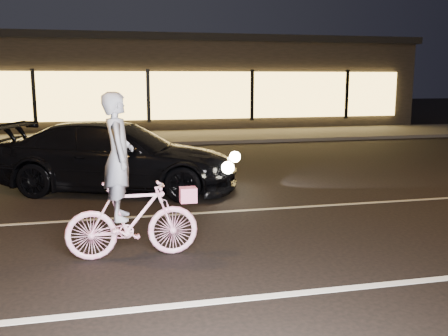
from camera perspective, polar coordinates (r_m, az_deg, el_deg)
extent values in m
plane|color=black|center=(6.94, 1.31, -9.42)|extent=(90.00, 90.00, 0.00)
cube|color=silver|center=(5.61, 5.21, -14.38)|extent=(60.00, 0.12, 0.01)
cube|color=gray|center=(8.81, -1.90, -5.11)|extent=(60.00, 0.10, 0.01)
cube|color=#383533|center=(19.54, -8.12, 3.46)|extent=(30.00, 4.00, 0.12)
cube|color=black|center=(25.39, -9.41, 9.36)|extent=(25.00, 8.00, 4.00)
cube|color=black|center=(25.44, -9.55, 13.98)|extent=(25.40, 8.40, 0.30)
cube|color=#FFC759|center=(21.31, -8.67, 8.16)|extent=(23.00, 0.15, 2.00)
cube|color=black|center=(21.36, -20.88, 7.61)|extent=(0.15, 0.08, 2.20)
cube|color=black|center=(21.23, -8.65, 8.15)|extent=(0.15, 0.08, 2.20)
cube|color=black|center=(22.03, 3.22, 8.32)|extent=(0.15, 0.08, 2.20)
cube|color=black|center=(23.68, 13.85, 8.18)|extent=(0.15, 0.08, 2.20)
imported|color=#FF54A6|center=(6.65, -10.44, -5.81)|extent=(1.72, 0.49, 1.04)
imported|color=silver|center=(6.46, -11.99, 1.30)|extent=(0.39, 0.59, 1.63)
cube|color=#D94D7C|center=(6.64, -4.12, -3.08)|extent=(0.22, 0.18, 0.20)
imported|color=black|center=(10.62, -12.02, 1.27)|extent=(5.36, 3.60, 1.44)
sphere|color=#FFF2BF|center=(10.75, 1.26, 1.28)|extent=(0.24, 0.24, 0.24)
sphere|color=#FFF2BF|center=(9.46, 0.44, 0.04)|extent=(0.24, 0.24, 0.24)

